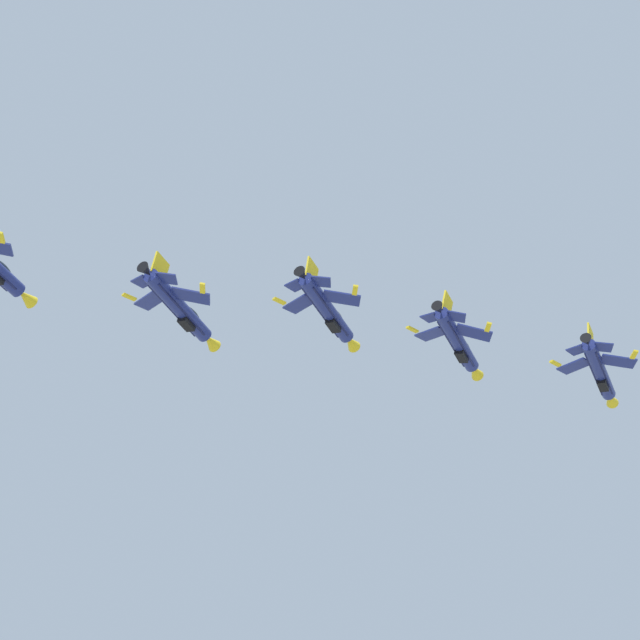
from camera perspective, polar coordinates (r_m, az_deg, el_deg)
The scene contains 4 objects.
fighter_jet_lead at distance 134.83m, azimuth 14.82°, elevation -2.69°, with size 10.15×15.23×4.39m.
fighter_jet_left_wing at distance 127.36m, azimuth 7.43°, elevation -1.16°, with size 10.07×15.23×4.47m.
fighter_jet_right_wing at distance 121.25m, azimuth 0.42°, elevation 0.53°, with size 10.15×15.23×4.39m.
fighter_jet_left_outer at distance 117.25m, azimuth -7.56°, elevation 0.65°, with size 10.13×15.23×4.38m.
Camera 1 is at (-4.48, -2.66, 1.97)m, focal length 59.43 mm.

